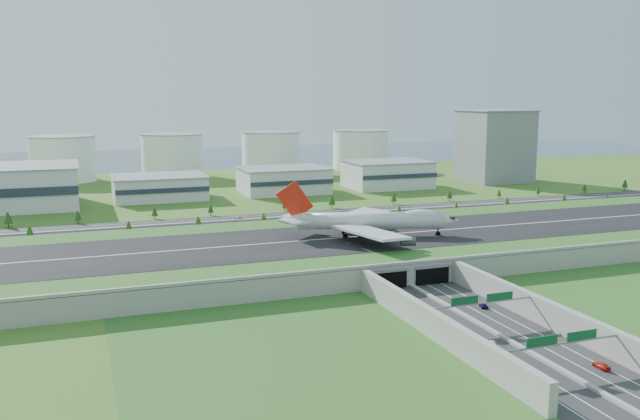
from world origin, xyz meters
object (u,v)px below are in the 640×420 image
object	(u,v)px
car_0	(429,307)
car_6	(583,200)
car_5	(360,210)
fuel_tank_a	(63,159)
car_3	(601,365)
office_tower	(494,146)
boeing_747	(369,221)
car_2	(484,305)
car_1	(492,345)
car_7	(238,217)

from	to	relation	value
car_0	car_6	size ratio (longest dim) A/B	0.78
car_0	car_5	size ratio (longest dim) A/B	0.82
fuel_tank_a	car_3	bearing A→B (deg)	-73.53
office_tower	fuel_tank_a	world-z (taller)	office_tower
boeing_747	car_5	world-z (taller)	boeing_747
car_0	car_2	distance (m)	17.90
office_tower	car_3	world-z (taller)	office_tower
office_tower	car_2	world-z (taller)	office_tower
car_1	boeing_747	bearing A→B (deg)	108.04
car_2	office_tower	bearing A→B (deg)	-105.66
fuel_tank_a	car_7	world-z (taller)	fuel_tank_a
car_1	office_tower	bearing A→B (deg)	80.66
car_2	car_6	xyz separation A→B (m)	(184.59, 167.17, 0.04)
fuel_tank_a	boeing_747	distance (m)	334.74
car_7	car_5	bearing A→B (deg)	94.97
car_2	car_0	bearing A→B (deg)	4.21
car_7	fuel_tank_a	bearing A→B (deg)	-149.99
boeing_747	fuel_tank_a	bearing A→B (deg)	130.14
car_3	car_7	size ratio (longest dim) A/B	0.99
office_tower	car_5	world-z (taller)	office_tower
car_1	car_3	world-z (taller)	car_1
fuel_tank_a	car_1	xyz separation A→B (m)	(112.81, -421.25, -16.54)
car_7	car_2	bearing A→B (deg)	18.11
car_1	car_7	xyz separation A→B (m)	(-20.63, 213.03, -0.07)
fuel_tank_a	car_3	world-z (taller)	fuel_tank_a
car_5	car_7	world-z (taller)	car_5
car_3	car_5	xyz separation A→B (m)	(34.20, 232.67, 0.02)
car_2	fuel_tank_a	bearing A→B (deg)	-52.58
car_1	car_6	bearing A→B (deg)	69.16
boeing_747	car_1	distance (m)	112.71
car_2	car_3	world-z (taller)	car_3
office_tower	car_2	size ratio (longest dim) A/B	11.62
boeing_747	car_2	bearing A→B (deg)	-68.44
car_6	car_2	bearing A→B (deg)	122.97
car_6	office_tower	bearing A→B (deg)	-11.67
car_2	car_6	distance (m)	249.04
car_0	car_7	bearing A→B (deg)	101.35
fuel_tank_a	car_1	distance (m)	436.41
car_3	car_1	bearing A→B (deg)	-47.21
car_3	fuel_tank_a	bearing A→B (deg)	-71.12
office_tower	car_0	distance (m)	341.33
office_tower	car_2	distance (m)	334.85
car_2	car_5	distance (m)	183.47
office_tower	fuel_tank_a	size ratio (longest dim) A/B	1.10
car_3	car_6	bearing A→B (deg)	-127.63
car_3	office_tower	bearing A→B (deg)	-117.62
boeing_747	car_7	bearing A→B (deg)	126.33
car_3	car_5	size ratio (longest dim) A/B	1.10
car_1	car_3	distance (m)	27.71
car_5	car_0	bearing A→B (deg)	-11.98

